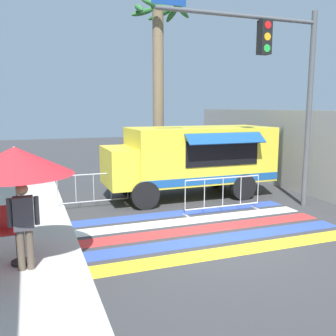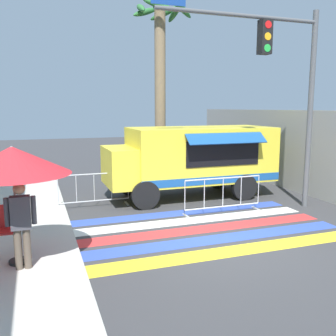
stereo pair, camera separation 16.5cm
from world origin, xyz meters
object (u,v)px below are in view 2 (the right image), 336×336
(traffic_signal_pole, at_px, (282,72))
(barricade_side, at_px, (94,190))
(food_truck, at_px, (189,157))
(palm_tree, at_px, (160,66))
(patio_umbrella, at_px, (12,161))
(barricade_front, at_px, (223,195))
(vendor_person, at_px, (21,221))
(folding_chair, at_px, (2,225))

(traffic_signal_pole, height_order, barricade_side, traffic_signal_pole)
(food_truck, xyz_separation_m, traffic_signal_pole, (1.86, -2.27, 2.61))
(palm_tree, bearing_deg, barricade_side, -133.85)
(patio_umbrella, xyz_separation_m, barricade_front, (5.37, 2.14, -1.53))
(vendor_person, distance_m, barricade_side, 4.76)
(vendor_person, bearing_deg, barricade_front, 16.81)
(barricade_front, distance_m, barricade_side, 3.86)
(palm_tree, bearing_deg, food_truck, -91.31)
(palm_tree, bearing_deg, vendor_person, -123.84)
(folding_chair, xyz_separation_m, vendor_person, (0.38, -0.83, 0.29))
(food_truck, relative_size, barricade_front, 2.35)
(traffic_signal_pole, relative_size, barricade_side, 2.69)
(patio_umbrella, relative_size, vendor_person, 1.39)
(patio_umbrella, distance_m, barricade_side, 4.76)
(food_truck, bearing_deg, barricade_side, -176.64)
(traffic_signal_pole, xyz_separation_m, barricade_front, (-1.68, 0.19, -3.46))
(patio_umbrella, bearing_deg, palm_tree, 54.67)
(vendor_person, bearing_deg, traffic_signal_pole, 9.93)
(barricade_front, bearing_deg, food_truck, 94.98)
(food_truck, bearing_deg, barricade_front, -85.02)
(patio_umbrella, relative_size, folding_chair, 2.24)
(folding_chair, bearing_deg, barricade_front, 8.60)
(food_truck, xyz_separation_m, barricade_side, (-3.18, -0.19, -0.86))
(traffic_signal_pole, height_order, folding_chair, traffic_signal_pole)
(patio_umbrella, bearing_deg, traffic_signal_pole, 15.51)
(traffic_signal_pole, bearing_deg, palm_tree, 108.11)
(barricade_side, bearing_deg, folding_chair, -123.36)
(folding_chair, bearing_deg, traffic_signal_pole, 3.70)
(food_truck, height_order, traffic_signal_pole, traffic_signal_pole)
(barricade_side, bearing_deg, vendor_person, -113.91)
(folding_chair, distance_m, barricade_side, 4.19)
(barricade_front, bearing_deg, patio_umbrella, -158.22)
(traffic_signal_pole, xyz_separation_m, vendor_person, (-6.96, -2.24, -2.96))
(barricade_side, bearing_deg, palm_tree, 46.15)
(patio_umbrella, height_order, barricade_front, patio_umbrella)
(barricade_side, height_order, palm_tree, palm_tree)
(food_truck, relative_size, vendor_person, 3.56)
(patio_umbrella, height_order, barricade_side, patio_umbrella)
(barricade_front, relative_size, palm_tree, 0.33)
(vendor_person, xyz_separation_m, barricade_side, (1.92, 4.32, -0.51))
(patio_umbrella, bearing_deg, folding_chair, 118.24)
(traffic_signal_pole, height_order, patio_umbrella, traffic_signal_pole)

